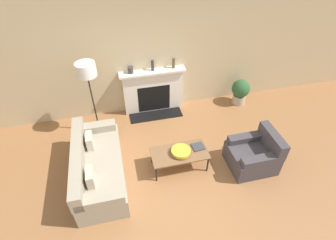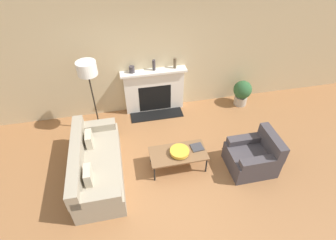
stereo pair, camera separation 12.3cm
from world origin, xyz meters
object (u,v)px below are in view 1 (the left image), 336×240
at_px(armchair_near, 254,155).
at_px(mantel_vase_center_left, 153,65).
at_px(mantel_vase_left, 131,70).
at_px(book, 198,147).
at_px(floor_lamp, 88,77).
at_px(fireplace, 153,91).
at_px(potted_plant, 240,91).
at_px(coffee_table, 179,154).
at_px(mantel_vase_center_right, 174,63).
at_px(bowl, 181,151).
at_px(couch, 97,167).

relative_size(armchair_near, mantel_vase_center_left, 3.48).
relative_size(armchair_near, mantel_vase_left, 5.80).
xyz_separation_m(book, floor_lamp, (-1.93, 1.45, 1.02)).
bearing_deg(mantel_vase_left, armchair_near, -47.94).
distance_m(fireplace, mantel_vase_center_left, 0.70).
height_order(mantel_vase_left, mantel_vase_center_left, mantel_vase_center_left).
height_order(fireplace, potted_plant, fireplace).
relative_size(coffee_table, mantel_vase_center_right, 4.48).
bearing_deg(floor_lamp, mantel_vase_center_left, 19.23).
distance_m(armchair_near, mantel_vase_left, 3.24).
distance_m(bowl, mantel_vase_left, 2.26).
relative_size(book, floor_lamp, 0.14).
distance_m(fireplace, coffee_table, 2.01).
xyz_separation_m(couch, mantel_vase_left, (0.96, 1.90, 0.90)).
bearing_deg(mantel_vase_center_right, mantel_vase_center_left, 180.00).
bearing_deg(mantel_vase_center_right, couch, -135.98).
bearing_deg(potted_plant, mantel_vase_center_right, 171.19).
xyz_separation_m(bowl, mantel_vase_center_right, (0.37, 2.03, 0.79)).
height_order(couch, bowl, couch).
relative_size(fireplace, bowl, 4.16).
distance_m(mantel_vase_left, mantel_vase_center_right, 1.01).
xyz_separation_m(mantel_vase_center_right, potted_plant, (1.73, -0.27, -0.87)).
bearing_deg(mantel_vase_center_left, fireplace, -138.46).
xyz_separation_m(fireplace, book, (0.52, -1.94, -0.13)).
height_order(armchair_near, mantel_vase_center_left, mantel_vase_center_left).
height_order(fireplace, armchair_near, fireplace).
bearing_deg(mantel_vase_center_right, floor_lamp, -165.50).
height_order(couch, mantel_vase_left, mantel_vase_left).
bearing_deg(book, floor_lamp, 138.00).
bearing_deg(couch, mantel_vase_center_right, -45.98).
height_order(fireplace, coffee_table, fireplace).
relative_size(couch, mantel_vase_left, 13.09).
distance_m(coffee_table, mantel_vase_center_right, 2.22).
xyz_separation_m(coffee_table, mantel_vase_center_left, (-0.11, 2.01, 0.88)).
distance_m(floor_lamp, mantel_vase_left, 1.06).
distance_m(fireplace, armchair_near, 2.80).
relative_size(couch, book, 7.97).
height_order(armchair_near, book, armchair_near).
relative_size(couch, potted_plant, 2.93).
bearing_deg(fireplace, mantel_vase_center_left, 41.54).
bearing_deg(couch, fireplace, -37.64).
height_order(floor_lamp, mantel_vase_left, floor_lamp).
distance_m(couch, mantel_vase_center_left, 2.59).
height_order(mantel_vase_left, mantel_vase_center_right, mantel_vase_center_right).
height_order(floor_lamp, potted_plant, floor_lamp).
height_order(coffee_table, book, book).
bearing_deg(potted_plant, floor_lamp, -176.41).
bearing_deg(potted_plant, couch, -156.14).
xyz_separation_m(armchair_near, floor_lamp, (-2.99, 1.81, 1.14)).
bearing_deg(coffee_table, bowl, -44.21).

